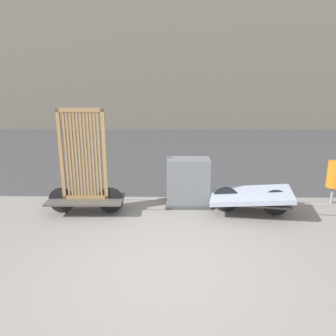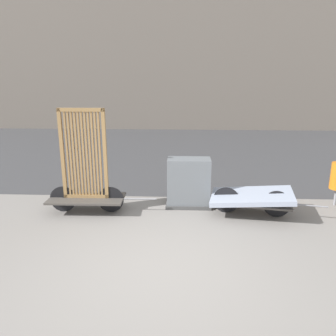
# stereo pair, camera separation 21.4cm
# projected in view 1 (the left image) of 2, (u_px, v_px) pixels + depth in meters

# --- Properties ---
(ground_plane) EXTENTS (60.00, 60.00, 0.00)m
(ground_plane) POSITION_uv_depth(u_px,v_px,m) (166.00, 268.00, 4.91)
(ground_plane) COLOR gray
(road_strip) EXTENTS (56.00, 10.98, 0.01)m
(road_strip) POSITION_uv_depth(u_px,v_px,m) (170.00, 150.00, 13.19)
(road_strip) COLOR #424244
(road_strip) RESTS_ON ground_plane
(building_facade) EXTENTS (48.00, 4.00, 11.78)m
(building_facade) POSITION_uv_depth(u_px,v_px,m) (171.00, 23.00, 18.88)
(building_facade) COLOR slate
(building_facade) RESTS_ON ground_plane
(bike_cart_with_bedframe) EXTENTS (2.28, 0.76, 2.20)m
(bike_cart_with_bedframe) POSITION_uv_depth(u_px,v_px,m) (85.00, 179.00, 6.78)
(bike_cart_with_bedframe) COLOR #4C4742
(bike_cart_with_bedframe) RESTS_ON ground_plane
(bike_cart_with_mattress) EXTENTS (2.37, 1.30, 0.55)m
(bike_cart_with_mattress) POSITION_uv_depth(u_px,v_px,m) (251.00, 197.00, 6.83)
(bike_cart_with_mattress) COLOR #4C4742
(bike_cart_with_mattress) RESTS_ON ground_plane
(utility_cabinet) EXTENTS (1.00, 0.56, 1.08)m
(utility_cabinet) POSITION_uv_depth(u_px,v_px,m) (188.00, 184.00, 7.24)
(utility_cabinet) COLOR #4C4C4C
(utility_cabinet) RESTS_ON ground_plane
(trash_bin) EXTENTS (0.33, 0.33, 0.98)m
(trash_bin) POSITION_uv_depth(u_px,v_px,m) (335.00, 175.00, 7.34)
(trash_bin) COLOR gray
(trash_bin) RESTS_ON ground_plane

